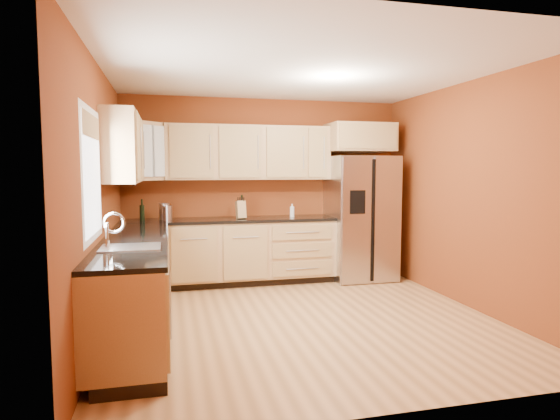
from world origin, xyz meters
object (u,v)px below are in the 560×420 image
wine_bottle_a (142,210)px  soap_dispenser (292,210)px  knife_block (241,210)px  refrigerator (361,218)px  canister_left (168,213)px

wine_bottle_a → soap_dispenser: bearing=1.7°
wine_bottle_a → soap_dispenser: wine_bottle_a is taller
wine_bottle_a → knife_block: size_ratio=1.20×
refrigerator → knife_block: bearing=179.1°
refrigerator → wine_bottle_a: (-3.05, 0.03, 0.17)m
canister_left → soap_dispenser: size_ratio=1.06×
knife_block → soap_dispenser: knife_block is taller
canister_left → wine_bottle_a: (-0.32, 0.00, 0.05)m
canister_left → knife_block: size_ratio=0.81×
canister_left → knife_block: knife_block is taller
refrigerator → canister_left: bearing=179.3°
wine_bottle_a → knife_block: bearing=-0.2°
canister_left → wine_bottle_a: wine_bottle_a is taller
refrigerator → knife_block: size_ratio=7.44×
refrigerator → canister_left: refrigerator is taller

